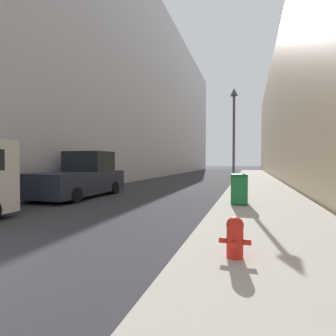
# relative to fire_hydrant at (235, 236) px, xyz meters

# --- Properties ---
(sidewalk_right) EXTENTS (3.51, 60.00, 0.14)m
(sidewalk_right) POSITION_rel_fire_hydrant_xyz_m (0.81, 15.81, -0.41)
(sidewalk_right) COLOR #B7B2A8
(sidewalk_right) RESTS_ON ground
(building_left_glass) EXTENTS (12.00, 60.00, 19.23)m
(building_left_glass) POSITION_rel_fire_hydrant_xyz_m (-14.95, 23.81, 9.14)
(building_left_glass) COLOR #BCBCC1
(building_left_glass) RESTS_ON ground
(fire_hydrant) EXTENTS (0.50, 0.39, 0.65)m
(fire_hydrant) POSITION_rel_fire_hydrant_xyz_m (0.00, 0.00, 0.00)
(fire_hydrant) COLOR red
(fire_hydrant) RESTS_ON sidewalk_right
(trash_bin) EXTENTS (0.59, 0.71, 1.08)m
(trash_bin) POSITION_rel_fire_hydrant_xyz_m (-0.11, 5.45, 0.22)
(trash_bin) COLOR #1E7538
(trash_bin) RESTS_ON sidewalk_right
(lamppost) EXTENTS (0.37, 0.37, 5.14)m
(lamppost) POSITION_rel_fire_hydrant_xyz_m (-0.51, 9.08, 2.78)
(lamppost) COLOR #4C4C51
(lamppost) RESTS_ON sidewalk_right
(pickup_truck) EXTENTS (2.28, 5.07, 2.17)m
(pickup_truck) POSITION_rel_fire_hydrant_xyz_m (-7.45, 6.40, 0.41)
(pickup_truck) COLOR #232838
(pickup_truck) RESTS_ON ground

